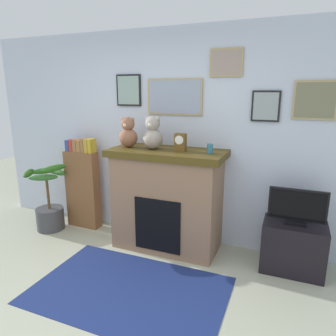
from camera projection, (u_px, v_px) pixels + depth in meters
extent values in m
plane|color=#AFB298|center=(70.00, 335.00, 2.45)|extent=(12.00, 12.00, 0.00)
cube|color=silver|center=(166.00, 137.00, 3.92)|extent=(5.20, 0.12, 2.60)
cube|color=tan|center=(174.00, 97.00, 3.68)|extent=(0.69, 0.02, 0.42)
cube|color=#919EB7|center=(174.00, 97.00, 3.67)|extent=(0.65, 0.00, 0.38)
cube|color=black|center=(129.00, 90.00, 3.89)|extent=(0.34, 0.02, 0.39)
cube|color=#8DA69E|center=(128.00, 90.00, 3.88)|extent=(0.30, 0.00, 0.35)
cube|color=black|center=(266.00, 106.00, 3.32)|extent=(0.30, 0.02, 0.33)
cube|color=#929E9F|center=(266.00, 106.00, 3.31)|extent=(0.26, 0.00, 0.29)
cube|color=tan|center=(315.00, 100.00, 3.13)|extent=(0.42, 0.02, 0.39)
cube|color=#747255|center=(315.00, 100.00, 3.12)|extent=(0.38, 0.00, 0.35)
cube|color=tan|center=(226.00, 62.00, 3.37)|extent=(0.36, 0.02, 0.30)
cube|color=gray|center=(226.00, 62.00, 3.36)|extent=(0.32, 0.00, 0.26)
cube|color=#8E6950|center=(167.00, 202.00, 3.72)|extent=(1.23, 0.59, 1.13)
cube|color=#4C3B14|center=(167.00, 153.00, 3.58)|extent=(1.35, 0.65, 0.08)
cube|color=black|center=(157.00, 226.00, 3.50)|extent=(0.55, 0.02, 0.62)
cube|color=brown|center=(83.00, 190.00, 4.30)|extent=(0.47, 0.16, 1.07)
cube|color=#314595|center=(70.00, 145.00, 4.21)|extent=(0.06, 0.13, 0.15)
cube|color=#B7352A|center=(73.00, 145.00, 4.19)|extent=(0.05, 0.13, 0.16)
cube|color=#97673E|center=(77.00, 145.00, 4.16)|extent=(0.06, 0.13, 0.17)
cube|color=#A26E38|center=(81.00, 146.00, 4.14)|extent=(0.06, 0.13, 0.16)
cube|color=#966338|center=(85.00, 145.00, 4.12)|extent=(0.05, 0.13, 0.19)
cube|color=#B9902E|center=(88.00, 146.00, 4.09)|extent=(0.06, 0.13, 0.18)
cube|color=gold|center=(92.00, 146.00, 4.07)|extent=(0.05, 0.13, 0.19)
cylinder|color=#3F3F44|center=(50.00, 218.00, 4.29)|extent=(0.37, 0.37, 0.30)
cylinder|color=brown|center=(48.00, 191.00, 4.19)|extent=(0.04, 0.04, 0.49)
ellipsoid|color=#2C691C|center=(54.00, 168.00, 3.98)|extent=(0.19, 0.37, 0.08)
ellipsoid|color=#306523|center=(57.00, 172.00, 4.27)|extent=(0.37, 0.18, 0.08)
ellipsoid|color=#2E6622|center=(44.00, 171.00, 4.24)|extent=(0.29, 0.35, 0.08)
ellipsoid|color=#295C17|center=(29.00, 173.00, 4.10)|extent=(0.27, 0.36, 0.08)
ellipsoid|color=#306428|center=(43.00, 178.00, 3.95)|extent=(0.36, 0.28, 0.08)
cube|color=black|center=(293.00, 247.00, 3.27)|extent=(0.63, 0.40, 0.54)
cube|color=black|center=(296.00, 222.00, 3.20)|extent=(0.20, 0.14, 0.04)
cube|color=black|center=(298.00, 205.00, 3.15)|extent=(0.57, 0.03, 0.33)
cube|color=black|center=(298.00, 205.00, 3.14)|extent=(0.53, 0.00, 0.29)
cube|color=navy|center=(129.00, 290.00, 2.99)|extent=(1.85, 1.18, 0.01)
cylinder|color=teal|center=(210.00, 149.00, 3.35)|extent=(0.07, 0.07, 0.10)
cube|color=brown|center=(180.00, 142.00, 3.46)|extent=(0.12, 0.09, 0.20)
cylinder|color=white|center=(179.00, 140.00, 3.41)|extent=(0.10, 0.01, 0.10)
sphere|color=#8E5A42|center=(128.00, 138.00, 3.70)|extent=(0.22, 0.22, 0.22)
sphere|color=#8E5A42|center=(128.00, 124.00, 3.66)|extent=(0.16, 0.16, 0.16)
sphere|color=#8E5A42|center=(124.00, 120.00, 3.67)|extent=(0.06, 0.06, 0.06)
sphere|color=#8E5A42|center=(132.00, 120.00, 3.63)|extent=(0.06, 0.06, 0.06)
sphere|color=beige|center=(125.00, 125.00, 3.61)|extent=(0.05, 0.05, 0.05)
sphere|color=#A09389|center=(153.00, 139.00, 3.58)|extent=(0.24, 0.24, 0.24)
sphere|color=#A09389|center=(153.00, 123.00, 3.54)|extent=(0.17, 0.17, 0.17)
sphere|color=#A09389|center=(148.00, 119.00, 3.55)|extent=(0.06, 0.06, 0.06)
sphere|color=#A09389|center=(157.00, 119.00, 3.51)|extent=(0.06, 0.06, 0.06)
sphere|color=beige|center=(150.00, 125.00, 3.48)|extent=(0.05, 0.05, 0.05)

